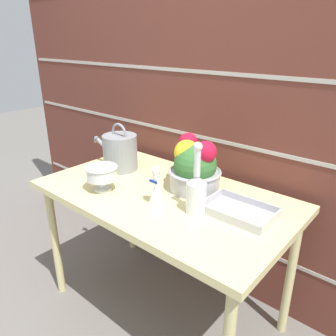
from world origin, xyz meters
TOP-DOWN VIEW (x-y plane):
  - ground_plane at (0.00, 0.00)m, footprint 12.00×12.00m
  - brick_wall at (0.00, 0.45)m, footprint 3.60×0.08m
  - patio_table at (0.00, 0.00)m, footprint 1.27×0.72m
  - watering_can at (-0.40, 0.08)m, footprint 0.34×0.19m
  - crystal_pedestal_bowl at (-0.25, -0.17)m, footprint 0.16×0.16m
  - flower_planter at (0.09, 0.13)m, footprint 0.26×0.26m
  - glass_decanter at (0.23, -0.05)m, footprint 0.09×0.09m
  - figurine_vase at (0.06, -0.11)m, footprint 0.08×0.08m
  - wire_tray at (0.39, 0.06)m, footprint 0.30×0.20m

SIDE VIEW (x-z plane):
  - ground_plane at x=0.00m, z-range 0.00..0.00m
  - patio_table at x=0.00m, z-range 0.30..1.04m
  - wire_tray at x=0.39m, z-range 0.73..0.77m
  - figurine_vase at x=0.06m, z-range 0.72..0.91m
  - crystal_pedestal_bowl at x=-0.25m, z-range 0.76..0.89m
  - glass_decanter at x=0.23m, z-range 0.68..1.00m
  - watering_can at x=-0.40m, z-range 0.71..0.98m
  - flower_planter at x=0.09m, z-range 0.72..1.00m
  - brick_wall at x=0.00m, z-range 0.00..2.20m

